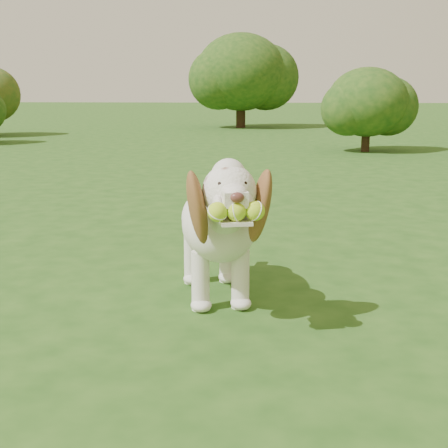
{
  "coord_description": "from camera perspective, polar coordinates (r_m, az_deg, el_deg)",
  "views": [
    {
      "loc": [
        0.4,
        -3.36,
        1.05
      ],
      "look_at": [
        0.2,
        -0.63,
        0.44
      ],
      "focal_mm": 50.0,
      "sensor_mm": 36.0,
      "label": 1
    }
  ],
  "objects": [
    {
      "name": "dog",
      "position": [
        3.04,
        -0.64,
        0.17
      ],
      "size": [
        0.55,
        1.16,
        0.75
      ],
      "rotation": [
        0.0,
        0.0,
        0.22
      ],
      "color": "silver",
      "rests_on": "ground"
    },
    {
      "name": "ground",
      "position": [
        3.54,
        -2.4,
        -4.78
      ],
      "size": [
        80.0,
        80.0,
        0.0
      ],
      "primitive_type": "plane",
      "color": "#214814",
      "rests_on": "ground"
    },
    {
      "name": "shrub_c",
      "position": [
        10.61,
        12.97,
        10.8
      ],
      "size": [
        1.32,
        1.32,
        1.37
      ],
      "color": "#382314",
      "rests_on": "ground"
    },
    {
      "name": "shrub_i",
      "position": [
        16.56,
        1.57,
        13.71
      ],
      "size": [
        2.33,
        2.33,
        2.41
      ],
      "color": "#382314",
      "rests_on": "ground"
    }
  ]
}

